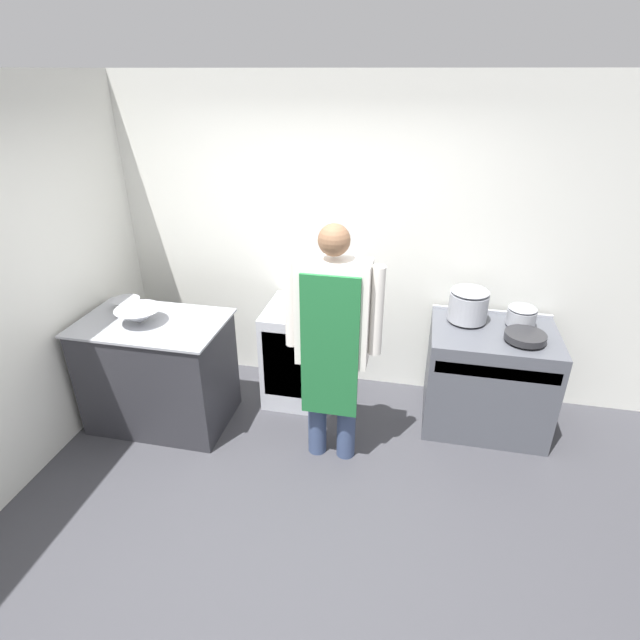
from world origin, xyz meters
TOP-DOWN VIEW (x-y plane):
  - ground_plane at (0.00, 0.00)m, footprint 14.00×14.00m
  - wall_back at (0.00, 1.78)m, footprint 8.00×0.05m
  - wall_left at (-1.93, 1.00)m, footprint 0.05×8.00m
  - prep_counter at (-1.28, 0.82)m, footprint 1.15×0.73m
  - stove at (1.37, 1.34)m, footprint 0.97×0.73m
  - fridge_unit at (-0.23, 1.41)m, footprint 0.58×0.65m
  - person_cook at (0.19, 0.68)m, footprint 0.68×0.24m
  - mixing_bowl at (-1.35, 0.78)m, footprint 0.35×0.35m
  - small_bowl at (-1.59, 0.99)m, footprint 0.23×0.23m
  - stock_pot at (1.15, 1.47)m, footprint 0.31×0.31m
  - saute_pan at (1.56, 1.21)m, footprint 0.30×0.30m
  - sauce_pot at (1.56, 1.47)m, footprint 0.22×0.22m

SIDE VIEW (x-z plane):
  - ground_plane at x=0.00m, z-range 0.00..0.00m
  - stove at x=1.37m, z-range -0.01..0.87m
  - fridge_unit at x=-0.23m, z-range 0.00..0.88m
  - prep_counter at x=-1.28m, z-range 0.00..0.93m
  - saute_pan at x=1.56m, z-range 0.88..0.93m
  - sauce_pot at x=1.56m, z-range 0.88..1.04m
  - small_bowl at x=-1.59m, z-range 0.93..1.01m
  - mixing_bowl at x=-1.35m, z-range 0.93..1.05m
  - stock_pot at x=1.15m, z-range 0.88..1.16m
  - person_cook at x=0.19m, z-range 0.14..1.97m
  - wall_back at x=0.00m, z-range 0.00..2.70m
  - wall_left at x=-1.93m, z-range 0.00..2.70m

